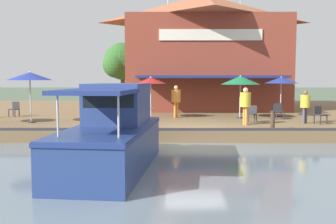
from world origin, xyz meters
name	(u,v)px	position (x,y,z in m)	size (l,w,h in m)	color
ground_plane	(195,145)	(0.00, 0.00, 0.00)	(220.00, 220.00, 0.00)	#4C5B47
quay_deck	(184,114)	(-11.00, 0.00, 0.30)	(22.00, 56.00, 0.60)	brown
quay_edge_fender	(195,129)	(-0.10, 0.00, 0.65)	(0.20, 50.40, 0.10)	#2D2D33
waterfront_restaurant	(204,51)	(-13.08, 1.53, 4.91)	(11.37, 11.40, 8.95)	brown
patio_umbrella_back_row	(151,81)	(-5.02, -2.10, 2.67)	(1.73, 1.73, 2.30)	#B7B7B7
patio_umbrella_far_corner	(240,80)	(-5.03, 2.82, 2.69)	(2.15, 2.15, 2.37)	#B7B7B7
patio_umbrella_by_entrance	(30,76)	(-2.93, -7.95, 2.90)	(2.19, 2.19, 2.54)	#B7B7B7
patio_umbrella_near_quay_edge	(281,80)	(-5.78, 5.28, 2.68)	(1.91, 1.91, 2.31)	#B7B7B7
cafe_chair_beside_entrance	(15,108)	(-5.98, -10.02, 1.08)	(0.53, 0.53, 0.85)	#2D2D33
cafe_chair_mid_patio	(252,113)	(-2.95, 3.02, 1.08)	(0.59, 0.59, 0.85)	#2D2D33
cafe_chair_far_corner_seat	(319,114)	(-2.48, 6.19, 1.08)	(0.58, 0.58, 0.85)	#2D2D33
cafe_chair_back_row_seat	(278,110)	(-4.59, 4.82, 1.08)	(0.48, 0.48, 0.85)	#2D2D33
person_at_quay_edge	(176,97)	(-5.30, -0.70, 1.75)	(0.51, 0.51, 1.81)	orange
person_near_entrance	(245,101)	(-2.05, 2.50, 1.71)	(0.50, 0.50, 1.76)	orange
person_mid_patio	(305,103)	(-2.62, 5.53, 1.59)	(0.45, 0.45, 1.60)	#4C4C56
motorboat_mid_row	(116,135)	(3.94, -2.75, 1.02)	(6.87, 2.77, 2.54)	navy
mooring_post	(273,120)	(-0.35, 3.33, 1.01)	(0.22, 0.22, 0.81)	#473323
tree_upstream_bank	(121,62)	(-17.63, -5.33, 4.23)	(3.45, 3.29, 5.38)	brown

